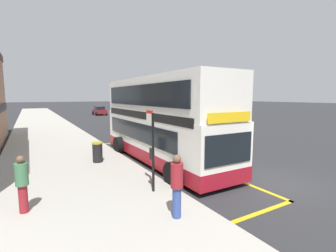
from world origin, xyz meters
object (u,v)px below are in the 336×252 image
at_px(parked_car_black_across, 151,121).
at_px(litter_bin, 98,152).
at_px(pedestrian_waiting_near_sign, 177,184).
at_px(parked_car_maroon_distant, 100,111).
at_px(bus_stop_sign, 152,145).
at_px(pedestrian_further_back, 22,182).
at_px(double_decker_bus, 161,123).

bearing_deg(parked_car_black_across, litter_bin, -125.05).
xyz_separation_m(parked_car_black_across, pedestrian_waiting_near_sign, (-7.75, -17.48, 0.30)).
height_order(parked_car_maroon_distant, litter_bin, parked_car_maroon_distant).
height_order(bus_stop_sign, parked_car_black_across, bus_stop_sign).
bearing_deg(parked_car_black_across, pedestrian_waiting_near_sign, -111.49).
bearing_deg(bus_stop_sign, pedestrian_further_back, 174.22).
relative_size(parked_car_maroon_distant, litter_bin, 4.13).
distance_m(bus_stop_sign, parked_car_black_across, 17.18).
bearing_deg(double_decker_bus, bus_stop_sign, -122.19).
height_order(double_decker_bus, litter_bin, double_decker_bus).
distance_m(pedestrian_waiting_near_sign, pedestrian_further_back, 4.37).
xyz_separation_m(double_decker_bus, parked_car_maroon_distant, (5.37, 33.89, -1.26)).
xyz_separation_m(pedestrian_waiting_near_sign, litter_bin, (-0.47, 6.76, -0.45)).
xyz_separation_m(parked_car_black_across, pedestrian_further_back, (-11.38, -15.04, 0.24)).
bearing_deg(bus_stop_sign, litter_bin, 98.93).
xyz_separation_m(bus_stop_sign, parked_car_black_across, (7.48, 15.44, -0.98)).
distance_m(parked_car_black_across, pedestrian_further_back, 18.86).
xyz_separation_m(double_decker_bus, bus_stop_sign, (-2.39, -3.79, -0.28)).
relative_size(parked_car_maroon_distant, parked_car_black_across, 1.00).
bearing_deg(pedestrian_waiting_near_sign, double_decker_bus, 65.48).
bearing_deg(litter_bin, parked_car_maroon_distant, 75.53).
bearing_deg(parked_car_maroon_distant, litter_bin, -106.52).
distance_m(pedestrian_waiting_near_sign, litter_bin, 6.79).
bearing_deg(pedestrian_waiting_near_sign, bus_stop_sign, 82.41).
height_order(pedestrian_further_back, litter_bin, pedestrian_further_back).
relative_size(parked_car_maroon_distant, pedestrian_further_back, 2.53).
height_order(double_decker_bus, pedestrian_further_back, double_decker_bus).
bearing_deg(pedestrian_further_back, bus_stop_sign, -5.78).
bearing_deg(litter_bin, bus_stop_sign, -81.07).
bearing_deg(parked_car_black_across, pedestrian_further_back, -124.67).
distance_m(double_decker_bus, pedestrian_further_back, 7.22).
height_order(bus_stop_sign, parked_car_maroon_distant, bus_stop_sign).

